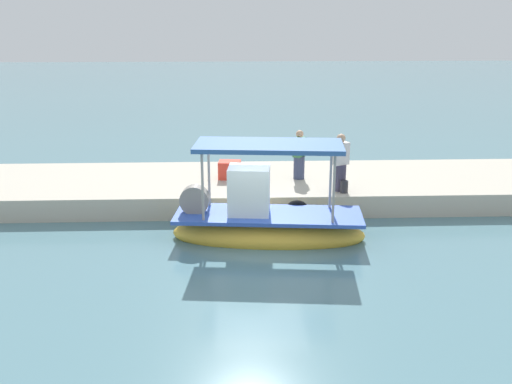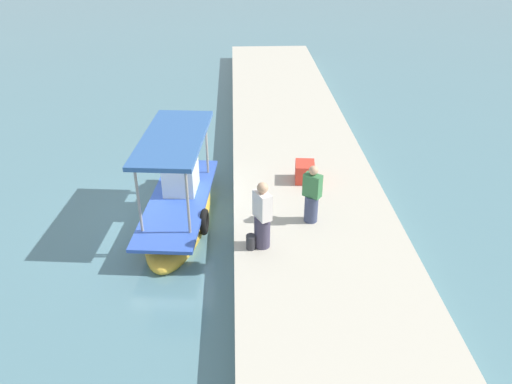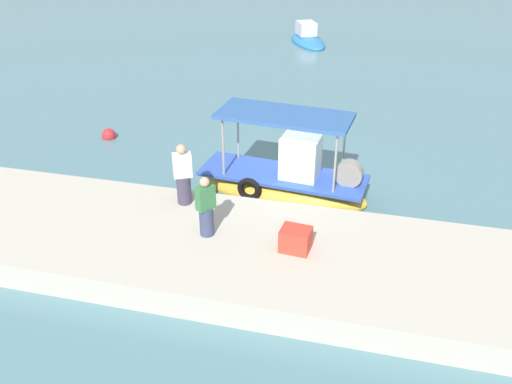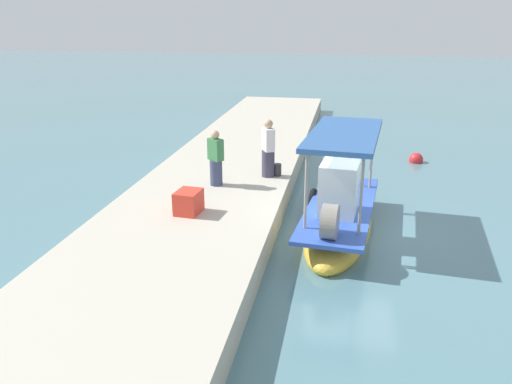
{
  "view_description": "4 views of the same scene",
  "coord_description": "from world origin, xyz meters",
  "px_view_note": "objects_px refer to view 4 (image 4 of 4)",
  "views": [
    {
      "loc": [
        0.72,
        14.73,
        6.01
      ],
      "look_at": [
        0.05,
        -1.76,
        0.93
      ],
      "focal_mm": 41.39,
      "sensor_mm": 36.0,
      "label": 1
    },
    {
      "loc": [
        -12.87,
        -2.04,
        8.04
      ],
      "look_at": [
        -0.62,
        -2.57,
        1.13
      ],
      "focal_mm": 35.69,
      "sensor_mm": 36.0,
      "label": 2
    },
    {
      "loc": [
        2.5,
        -14.89,
        8.41
      ],
      "look_at": [
        -0.75,
        -1.67,
        0.75
      ],
      "focal_mm": 38.28,
      "sensor_mm": 36.0,
      "label": 3
    },
    {
      "loc": [
        12.43,
        -0.29,
        5.48
      ],
      "look_at": [
        -0.16,
        -2.58,
        1.01
      ],
      "focal_mm": 36.16,
      "sensor_mm": 36.0,
      "label": 4
    }
  ],
  "objects_px": {
    "mooring_bollard": "(277,170)",
    "fisherman_by_crate": "(216,161)",
    "cargo_crate": "(189,202)",
    "marker_buoy": "(416,160)",
    "fisherman_near_bollard": "(268,151)",
    "main_fishing_boat": "(339,215)"
  },
  "relations": [
    {
      "from": "main_fishing_boat",
      "to": "cargo_crate",
      "type": "distance_m",
      "value": 3.89
    },
    {
      "from": "fisherman_near_bollard",
      "to": "fisherman_by_crate",
      "type": "bearing_deg",
      "value": -50.91
    },
    {
      "from": "cargo_crate",
      "to": "marker_buoy",
      "type": "distance_m",
      "value": 10.61
    },
    {
      "from": "fisherman_near_bollard",
      "to": "cargo_crate",
      "type": "distance_m",
      "value": 3.73
    },
    {
      "from": "main_fishing_boat",
      "to": "cargo_crate",
      "type": "xyz_separation_m",
      "value": [
        0.97,
        -3.73,
        0.48
      ]
    },
    {
      "from": "cargo_crate",
      "to": "marker_buoy",
      "type": "bearing_deg",
      "value": 142.22
    },
    {
      "from": "main_fishing_boat",
      "to": "marker_buoy",
      "type": "bearing_deg",
      "value": 159.62
    },
    {
      "from": "main_fishing_boat",
      "to": "mooring_bollard",
      "type": "relative_size",
      "value": 14.39
    },
    {
      "from": "fisherman_near_bollard",
      "to": "cargo_crate",
      "type": "xyz_separation_m",
      "value": [
        3.39,
        -1.48,
        -0.51
      ]
    },
    {
      "from": "cargo_crate",
      "to": "marker_buoy",
      "type": "relative_size",
      "value": 1.34
    },
    {
      "from": "fisherman_by_crate",
      "to": "cargo_crate",
      "type": "height_order",
      "value": "fisherman_by_crate"
    },
    {
      "from": "marker_buoy",
      "to": "main_fishing_boat",
      "type": "bearing_deg",
      "value": -20.38
    },
    {
      "from": "mooring_bollard",
      "to": "cargo_crate",
      "type": "xyz_separation_m",
      "value": [
        3.49,
        -1.76,
        0.1
      ]
    },
    {
      "from": "fisherman_by_crate",
      "to": "cargo_crate",
      "type": "distance_m",
      "value": 2.33
    },
    {
      "from": "fisherman_near_bollard",
      "to": "fisherman_by_crate",
      "type": "distance_m",
      "value": 1.75
    },
    {
      "from": "main_fishing_boat",
      "to": "fisherman_by_crate",
      "type": "height_order",
      "value": "main_fishing_boat"
    },
    {
      "from": "main_fishing_boat",
      "to": "fisherman_by_crate",
      "type": "bearing_deg",
      "value": -110.08
    },
    {
      "from": "fisherman_near_bollard",
      "to": "cargo_crate",
      "type": "relative_size",
      "value": 2.48
    },
    {
      "from": "mooring_bollard",
      "to": "fisherman_by_crate",
      "type": "bearing_deg",
      "value": -53.64
    },
    {
      "from": "fisherman_near_bollard",
      "to": "marker_buoy",
      "type": "distance_m",
      "value": 7.18
    },
    {
      "from": "fisherman_near_bollard",
      "to": "fisherman_by_crate",
      "type": "xyz_separation_m",
      "value": [
        1.1,
        -1.36,
        -0.07
      ]
    },
    {
      "from": "main_fishing_boat",
      "to": "marker_buoy",
      "type": "relative_size",
      "value": 10.17
    }
  ]
}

